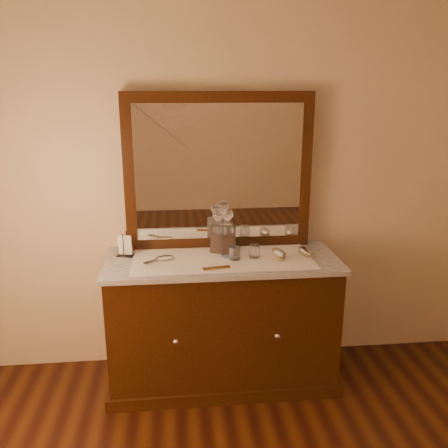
% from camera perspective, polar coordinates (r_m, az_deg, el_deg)
% --- Properties ---
extents(room_shell, '(8.50, 9.00, 2.80)m').
position_cam_1_polar(room_shell, '(0.92, 12.33, -13.92)').
color(room_shell, black).
rests_on(room_shell, ground).
extents(dresser_cabinet, '(1.40, 0.55, 0.82)m').
position_cam_1_polar(dresser_cabinet, '(3.08, -0.19, -11.92)').
color(dresser_cabinet, black).
rests_on(dresser_cabinet, floor).
extents(dresser_plinth, '(1.46, 0.59, 0.08)m').
position_cam_1_polar(dresser_plinth, '(3.27, -0.19, -17.66)').
color(dresser_plinth, black).
rests_on(dresser_plinth, floor).
extents(knob_left, '(0.04, 0.04, 0.04)m').
position_cam_1_polar(knob_left, '(2.80, -5.91, -14.13)').
color(knob_left, silver).
rests_on(knob_left, dresser_cabinet).
extents(knob_right, '(0.04, 0.04, 0.04)m').
position_cam_1_polar(knob_right, '(2.85, 6.57, -13.50)').
color(knob_right, silver).
rests_on(knob_right, dresser_cabinet).
extents(marble_top, '(1.44, 0.59, 0.03)m').
position_cam_1_polar(marble_top, '(2.90, -0.20, -4.49)').
color(marble_top, silver).
rests_on(marble_top, dresser_cabinet).
extents(mirror_frame, '(1.20, 0.08, 1.00)m').
position_cam_1_polar(mirror_frame, '(3.01, -0.68, 6.40)').
color(mirror_frame, black).
rests_on(mirror_frame, marble_top).
extents(mirror_glass, '(1.06, 0.01, 0.86)m').
position_cam_1_polar(mirror_glass, '(2.97, -0.62, 6.29)').
color(mirror_glass, white).
rests_on(mirror_glass, marble_top).
extents(lace_runner, '(1.10, 0.45, 0.00)m').
position_cam_1_polar(lace_runner, '(2.88, -0.16, -4.31)').
color(lace_runner, beige).
rests_on(lace_runner, marble_top).
extents(pin_dish, '(0.09, 0.09, 0.01)m').
position_cam_1_polar(pin_dish, '(2.88, 0.40, -4.11)').
color(pin_dish, white).
rests_on(pin_dish, lace_runner).
extents(comb, '(0.16, 0.06, 0.01)m').
position_cam_1_polar(comb, '(2.72, -0.92, -5.38)').
color(comb, brown).
rests_on(comb, lace_runner).
extents(napkin_rack, '(0.11, 0.08, 0.15)m').
position_cam_1_polar(napkin_rack, '(2.98, -12.00, -2.71)').
color(napkin_rack, black).
rests_on(napkin_rack, marble_top).
extents(decanter_left, '(0.11, 0.11, 0.28)m').
position_cam_1_polar(decanter_left, '(2.97, -0.74, -1.46)').
color(decanter_left, maroon).
rests_on(decanter_left, lace_runner).
extents(decanter_right, '(0.10, 0.10, 0.29)m').
position_cam_1_polar(decanter_right, '(2.94, 0.39, -1.51)').
color(decanter_right, maroon).
rests_on(decanter_right, lace_runner).
extents(brush_near, '(0.09, 0.17, 0.04)m').
position_cam_1_polar(brush_near, '(2.91, 6.70, -3.66)').
color(brush_near, '#928259').
rests_on(brush_near, lace_runner).
extents(brush_far, '(0.09, 0.16, 0.04)m').
position_cam_1_polar(brush_far, '(2.98, 9.93, -3.39)').
color(brush_far, '#928259').
rests_on(brush_far, lace_runner).
extents(hand_mirror_outer, '(0.16, 0.17, 0.02)m').
position_cam_1_polar(hand_mirror_outer, '(2.88, -7.83, -4.25)').
color(hand_mirror_outer, silver).
rests_on(hand_mirror_outer, lace_runner).
extents(hand_mirror_inner, '(0.20, 0.16, 0.02)m').
position_cam_1_polar(hand_mirror_inner, '(2.88, -7.47, -4.19)').
color(hand_mirror_inner, silver).
rests_on(hand_mirror_inner, lace_runner).
extents(tumblers, '(0.20, 0.10, 0.08)m').
position_cam_1_polar(tumblers, '(2.88, 2.53, -3.45)').
color(tumblers, white).
rests_on(tumblers, lace_runner).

